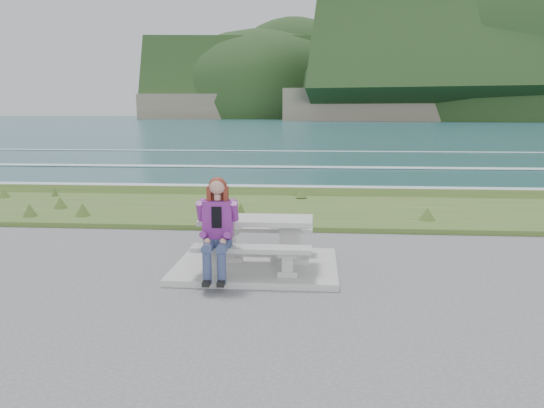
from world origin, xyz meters
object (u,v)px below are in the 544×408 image
object	(u,v)px
bench_landward	(251,253)
seated_woman	(217,242)
bench_seaward	(261,232)
picnic_table	(256,228)

from	to	relation	value
bench_landward	seated_woman	distance (m)	0.55
seated_woman	bench_landward	bearing A→B (deg)	13.65
bench_seaward	seated_woman	distance (m)	1.63
picnic_table	bench_landward	size ratio (longest dim) A/B	1.00
picnic_table	bench_landward	world-z (taller)	picnic_table
bench_landward	seated_woman	world-z (taller)	seated_woman
seated_woman	bench_seaward	bearing A→B (deg)	69.89
bench_landward	bench_seaward	xyz separation A→B (m)	(0.00, 1.40, 0.00)
picnic_table	seated_woman	distance (m)	0.98
bench_landward	bench_seaward	bearing A→B (deg)	90.00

